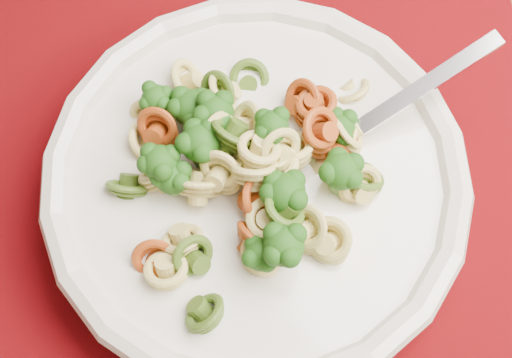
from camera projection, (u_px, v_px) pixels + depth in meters
dining_table at (191, 80)px, 0.65m from camera, size 1.63×1.38×0.70m
placemat at (230, 185)px, 0.51m from camera, size 0.57×0.53×0.00m
pasta_bowl at (256, 184)px, 0.48m from camera, size 0.29×0.29×0.05m
pasta_broccoli_heap at (256, 176)px, 0.46m from camera, size 0.24×0.24×0.06m
fork at (322, 152)px, 0.47m from camera, size 0.18×0.03×0.08m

